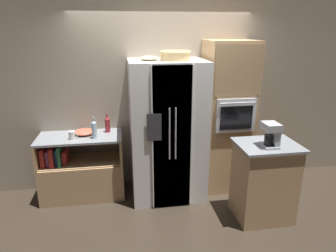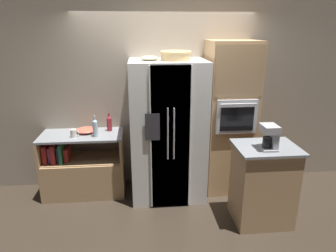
{
  "view_description": "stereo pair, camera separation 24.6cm",
  "coord_description": "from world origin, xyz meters",
  "px_view_note": "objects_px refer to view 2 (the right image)",
  "views": [
    {
      "loc": [
        -0.6,
        -3.75,
        2.27
      ],
      "look_at": [
        0.0,
        -0.01,
        1.04
      ],
      "focal_mm": 32.0,
      "sensor_mm": 36.0,
      "label": 1
    },
    {
      "loc": [
        -0.35,
        -3.79,
        2.27
      ],
      "look_at": [
        0.0,
        -0.01,
        1.04
      ],
      "focal_mm": 32.0,
      "sensor_mm": 36.0,
      "label": 2
    }
  ],
  "objects_px": {
    "mug": "(74,133)",
    "coffee_maker": "(270,136)",
    "fruit_bowl": "(150,58)",
    "refrigerator": "(168,131)",
    "wall_oven": "(229,118)",
    "wicker_basket": "(176,55)",
    "bottle_tall": "(95,128)",
    "mixing_bowl": "(86,130)",
    "bottle_short": "(109,123)"
  },
  "relations": [
    {
      "from": "mug",
      "to": "coffee_maker",
      "type": "relative_size",
      "value": 0.41
    },
    {
      "from": "fruit_bowl",
      "to": "refrigerator",
      "type": "bearing_deg",
      "value": -0.53
    },
    {
      "from": "wall_oven",
      "to": "wicker_basket",
      "type": "bearing_deg",
      "value": -171.07
    },
    {
      "from": "bottle_tall",
      "to": "wall_oven",
      "type": "bearing_deg",
      "value": 2.72
    },
    {
      "from": "coffee_maker",
      "to": "wicker_basket",
      "type": "bearing_deg",
      "value": 139.62
    },
    {
      "from": "wicker_basket",
      "to": "mixing_bowl",
      "type": "bearing_deg",
      "value": 169.79
    },
    {
      "from": "mixing_bowl",
      "to": "coffee_maker",
      "type": "xyz_separation_m",
      "value": [
        2.2,
        -1.05,
        0.21
      ]
    },
    {
      "from": "coffee_maker",
      "to": "mixing_bowl",
      "type": "bearing_deg",
      "value": 154.54
    },
    {
      "from": "bottle_tall",
      "to": "bottle_short",
      "type": "relative_size",
      "value": 1.14
    },
    {
      "from": "refrigerator",
      "to": "wall_oven",
      "type": "height_order",
      "value": "wall_oven"
    },
    {
      "from": "refrigerator",
      "to": "mug",
      "type": "bearing_deg",
      "value": 179.13
    },
    {
      "from": "wicker_basket",
      "to": "mug",
      "type": "distance_m",
      "value": 1.7
    },
    {
      "from": "wall_oven",
      "to": "mixing_bowl",
      "type": "distance_m",
      "value": 2.02
    },
    {
      "from": "bottle_tall",
      "to": "wicker_basket",
      "type": "bearing_deg",
      "value": -1.89
    },
    {
      "from": "wicker_basket",
      "to": "coffee_maker",
      "type": "relative_size",
      "value": 1.39
    },
    {
      "from": "wall_oven",
      "to": "bottle_short",
      "type": "relative_size",
      "value": 8.25
    },
    {
      "from": "bottle_short",
      "to": "mixing_bowl",
      "type": "height_order",
      "value": "bottle_short"
    },
    {
      "from": "refrigerator",
      "to": "fruit_bowl",
      "type": "xyz_separation_m",
      "value": [
        -0.23,
        0.0,
        0.98
      ]
    },
    {
      "from": "fruit_bowl",
      "to": "mug",
      "type": "relative_size",
      "value": 2.01
    },
    {
      "from": "refrigerator",
      "to": "bottle_tall",
      "type": "distance_m",
      "value": 0.98
    },
    {
      "from": "fruit_bowl",
      "to": "mixing_bowl",
      "type": "distance_m",
      "value": 1.36
    },
    {
      "from": "mixing_bowl",
      "to": "bottle_tall",
      "type": "bearing_deg",
      "value": -50.02
    },
    {
      "from": "mug",
      "to": "wicker_basket",
      "type": "bearing_deg",
      "value": -1.99
    },
    {
      "from": "refrigerator",
      "to": "mug",
      "type": "xyz_separation_m",
      "value": [
        -1.26,
        0.02,
        -0.0
      ]
    },
    {
      "from": "bottle_tall",
      "to": "coffee_maker",
      "type": "bearing_deg",
      "value": -22.85
    },
    {
      "from": "bottle_short",
      "to": "bottle_tall",
      "type": "bearing_deg",
      "value": -125.29
    },
    {
      "from": "coffee_maker",
      "to": "bottle_tall",
      "type": "bearing_deg",
      "value": 157.15
    },
    {
      "from": "refrigerator",
      "to": "fruit_bowl",
      "type": "distance_m",
      "value": 1.0
    },
    {
      "from": "wall_oven",
      "to": "coffee_maker",
      "type": "relative_size",
      "value": 7.55
    },
    {
      "from": "bottle_short",
      "to": "refrigerator",
      "type": "bearing_deg",
      "value": -16.43
    },
    {
      "from": "fruit_bowl",
      "to": "bottle_short",
      "type": "distance_m",
      "value": 1.11
    },
    {
      "from": "mug",
      "to": "fruit_bowl",
      "type": "bearing_deg",
      "value": -0.94
    },
    {
      "from": "bottle_short",
      "to": "mug",
      "type": "height_order",
      "value": "bottle_short"
    },
    {
      "from": "wicker_basket",
      "to": "coffee_maker",
      "type": "xyz_separation_m",
      "value": [
        0.97,
        -0.83,
        -0.82
      ]
    },
    {
      "from": "refrigerator",
      "to": "bottle_tall",
      "type": "xyz_separation_m",
      "value": [
        -0.97,
        0.01,
        0.07
      ]
    },
    {
      "from": "mixing_bowl",
      "to": "bottle_short",
      "type": "bearing_deg",
      "value": 8.13
    },
    {
      "from": "fruit_bowl",
      "to": "mug",
      "type": "xyz_separation_m",
      "value": [
        -1.03,
        0.02,
        -0.98
      ]
    },
    {
      "from": "wicker_basket",
      "to": "mixing_bowl",
      "type": "height_order",
      "value": "wicker_basket"
    },
    {
      "from": "mug",
      "to": "mixing_bowl",
      "type": "distance_m",
      "value": 0.22
    },
    {
      "from": "refrigerator",
      "to": "coffee_maker",
      "type": "distance_m",
      "value": 1.38
    },
    {
      "from": "wall_oven",
      "to": "fruit_bowl",
      "type": "relative_size",
      "value": 9.09
    },
    {
      "from": "mug",
      "to": "bottle_short",
      "type": "bearing_deg",
      "value": 25.8
    },
    {
      "from": "mug",
      "to": "mixing_bowl",
      "type": "xyz_separation_m",
      "value": [
        0.13,
        0.17,
        -0.02
      ]
    },
    {
      "from": "refrigerator",
      "to": "bottle_short",
      "type": "bearing_deg",
      "value": 163.57
    },
    {
      "from": "wall_oven",
      "to": "mixing_bowl",
      "type": "relative_size",
      "value": 7.6
    },
    {
      "from": "fruit_bowl",
      "to": "bottle_tall",
      "type": "height_order",
      "value": "fruit_bowl"
    },
    {
      "from": "bottle_short",
      "to": "mixing_bowl",
      "type": "bearing_deg",
      "value": -171.87
    },
    {
      "from": "bottle_short",
      "to": "mug",
      "type": "bearing_deg",
      "value": -154.2
    },
    {
      "from": "mug",
      "to": "coffee_maker",
      "type": "bearing_deg",
      "value": -20.52
    },
    {
      "from": "bottle_tall",
      "to": "mixing_bowl",
      "type": "bearing_deg",
      "value": 129.98
    }
  ]
}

